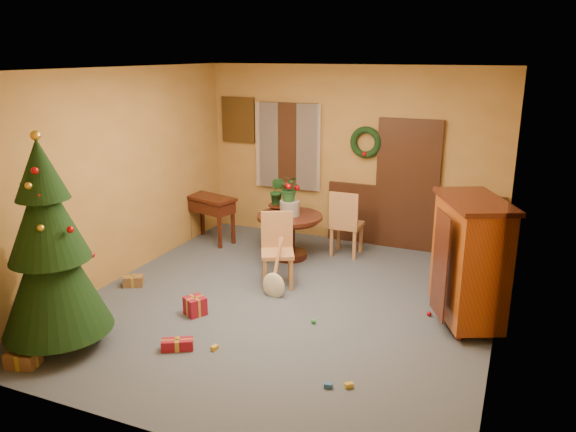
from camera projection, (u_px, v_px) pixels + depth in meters
The scene contains 21 objects.
room_envelope at pixel (362, 177), 9.15m from camera, with size 5.50×5.50×5.50m.
dining_table at pixel (290, 228), 8.62m from camera, with size 1.00×1.00×0.69m.
urn at pixel (290, 208), 8.53m from camera, with size 0.30×0.30×0.22m, color slate.
centerpiece_plant at pixel (290, 188), 8.45m from camera, with size 0.36×0.31×0.40m, color #1E4C23.
chair_near at pixel (277, 246), 7.64m from camera, with size 0.58×0.58×1.00m.
chair_far at pixel (345, 222), 8.67m from camera, with size 0.45×0.45×1.05m.
guitar at pixel (274, 270), 7.27m from camera, with size 0.31×0.15×0.74m, color beige, non-canonical shape.
plant_stand at pixel (278, 222), 8.99m from camera, with size 0.29×0.29×0.76m.
stand_plant at pixel (277, 191), 8.85m from camera, with size 0.25×0.20×0.45m, color #19471E.
christmas_tree at pixel (50, 250), 5.81m from camera, with size 1.14×1.14×2.35m.
writing_desk at pixel (210, 208), 9.36m from camera, with size 0.96×0.66×0.78m.
sideboard at pixel (470, 258), 6.45m from camera, with size 1.06×1.33×1.51m.
gift_a at pixel (23, 359), 5.72m from camera, with size 0.35×0.30×0.16m.
gift_b at pixel (195, 306), 6.84m from camera, with size 0.30×0.30×0.23m.
gift_c at pixel (133, 281), 7.69m from camera, with size 0.31×0.28×0.14m.
gift_d at pixel (177, 344), 6.04m from camera, with size 0.36×0.28×0.12m.
toy_a at pixel (328, 386), 5.36m from camera, with size 0.08×0.05×0.05m, color #225196.
toy_b at pixel (313, 321), 6.62m from camera, with size 0.06×0.06×0.06m, color green.
toy_c at pixel (215, 348), 6.04m from camera, with size 0.08×0.05×0.05m, color gold.
toy_d at pixel (429, 314), 6.81m from camera, with size 0.06×0.06×0.06m, color #A90B0E.
toy_e at pixel (349, 385), 5.36m from camera, with size 0.08×0.05×0.05m, color gold.
Camera 1 is at (2.58, -6.02, 3.09)m, focal length 35.00 mm.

